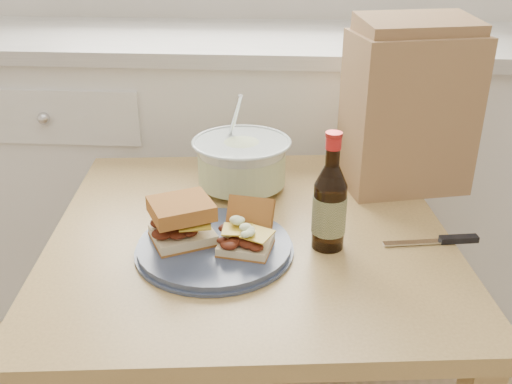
# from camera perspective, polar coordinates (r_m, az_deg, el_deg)

# --- Properties ---
(cabinet_run) EXTENTS (2.50, 0.64, 0.94)m
(cabinet_run) POSITION_cam_1_polar(r_m,az_deg,el_deg) (2.00, -2.45, 2.25)
(cabinet_run) COLOR white
(cabinet_run) RESTS_ON ground
(dining_table) EXTENTS (0.90, 0.90, 0.68)m
(dining_table) POSITION_cam_1_polar(r_m,az_deg,el_deg) (1.25, -0.58, -7.67)
(dining_table) COLOR tan
(dining_table) RESTS_ON ground
(plate) EXTENTS (0.30, 0.30, 0.02)m
(plate) POSITION_cam_1_polar(r_m,az_deg,el_deg) (1.11, -4.17, -5.53)
(plate) COLOR #3A455E
(plate) RESTS_ON dining_table
(sandwich_left) EXTENTS (0.15, 0.14, 0.08)m
(sandwich_left) POSITION_cam_1_polar(r_m,az_deg,el_deg) (1.10, -7.42, -2.85)
(sandwich_left) COLOR beige
(sandwich_left) RESTS_ON plate
(sandwich_right) EXTENTS (0.11, 0.14, 0.08)m
(sandwich_right) POSITION_cam_1_polar(r_m,az_deg,el_deg) (1.09, -0.89, -3.97)
(sandwich_right) COLOR beige
(sandwich_right) RESTS_ON plate
(coleslaw_bowl) EXTENTS (0.23, 0.23, 0.23)m
(coleslaw_bowl) POSITION_cam_1_polar(r_m,az_deg,el_deg) (1.35, -1.44, 2.74)
(coleslaw_bowl) COLOR silver
(coleslaw_bowl) RESTS_ON dining_table
(beer_bottle) EXTENTS (0.07, 0.07, 0.24)m
(beer_bottle) POSITION_cam_1_polar(r_m,az_deg,el_deg) (1.10, 7.37, -1.35)
(beer_bottle) COLOR black
(beer_bottle) RESTS_ON dining_table
(knife) EXTENTS (0.19, 0.05, 0.01)m
(knife) POSITION_cam_1_polar(r_m,az_deg,el_deg) (1.20, 18.55, -4.57)
(knife) COLOR silver
(knife) RESTS_ON dining_table
(paper_bag) EXTENTS (0.31, 0.24, 0.36)m
(paper_bag) POSITION_cam_1_polar(r_m,az_deg,el_deg) (1.38, 14.97, 7.67)
(paper_bag) COLOR #A77750
(paper_bag) RESTS_ON dining_table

